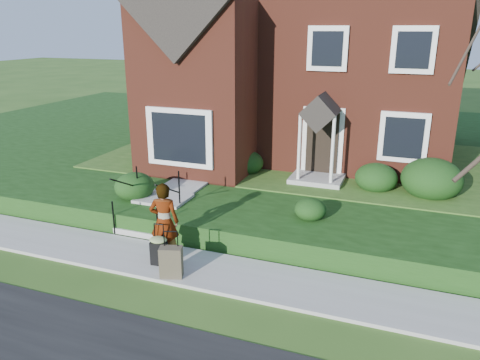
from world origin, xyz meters
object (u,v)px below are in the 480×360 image
at_px(front_steps, 155,210).
at_px(suitcase_black, 159,249).
at_px(woman, 164,222).
at_px(suitcase_olive, 171,262).

height_order(front_steps, suitcase_black, front_steps).
relative_size(front_steps, suitcase_black, 2.07).
height_order(woman, suitcase_olive, woman).
relative_size(front_steps, woman, 1.10).
relative_size(woman, suitcase_black, 1.89).
bearing_deg(front_steps, suitcase_olive, -53.27).
bearing_deg(woman, front_steps, -68.39).
xyz_separation_m(front_steps, suitcase_black, (1.28, -2.03, -0.02)).
distance_m(woman, suitcase_olive, 1.05).
distance_m(woman, suitcase_black, 0.63).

